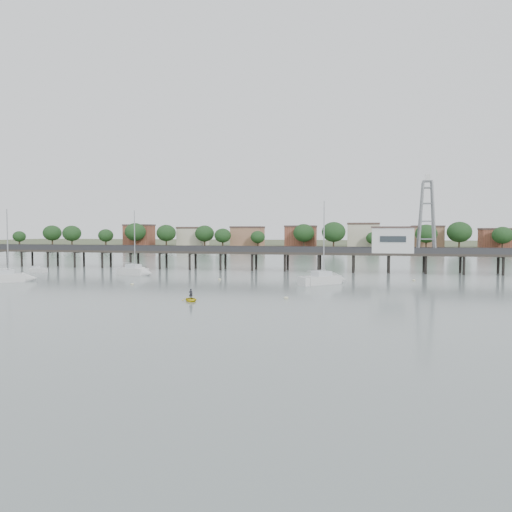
{
  "coord_description": "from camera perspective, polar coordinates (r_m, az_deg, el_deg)",
  "views": [
    {
      "loc": [
        20.43,
        -43.59,
        8.6
      ],
      "look_at": [
        1.01,
        42.0,
        4.0
      ],
      "focal_mm": 35.0,
      "sensor_mm": 36.0,
      "label": 1
    }
  ],
  "objects": [
    {
      "name": "white_tender",
      "position": [
        110.61,
        -23.61,
        -1.49
      ],
      "size": [
        3.76,
        2.24,
        1.37
      ],
      "rotation": [
        0.0,
        0.0,
        -0.23
      ],
      "color": "silver",
      "rests_on": "ground"
    },
    {
      "name": "yellow_dinghy",
      "position": [
        60.92,
        -7.46,
        -5.14
      ],
      "size": [
        1.97,
        1.46,
        2.72
      ],
      "primitive_type": "imported",
      "rotation": [
        0.0,
        0.0,
        0.52
      ],
      "color": "yellow",
      "rests_on": "ground"
    },
    {
      "name": "pier",
      "position": [
        105.7,
        1.63,
        0.39
      ],
      "size": [
        150.0,
        5.0,
        5.5
      ],
      "color": "#2D2823",
      "rests_on": "ground"
    },
    {
      "name": "mooring_buoys",
      "position": [
        75.88,
        -0.7,
        -3.45
      ],
      "size": [
        85.58,
        26.85,
        0.39
      ],
      "color": "beige",
      "rests_on": "ground"
    },
    {
      "name": "lattice_tower",
      "position": [
        104.21,
        18.93,
        4.21
      ],
      "size": [
        3.2,
        3.2,
        15.5
      ],
      "color": "slate",
      "rests_on": "ground"
    },
    {
      "name": "sailboat_b",
      "position": [
        97.65,
        -13.33,
        -1.75
      ],
      "size": [
        8.15,
        4.8,
        13.0
      ],
      "rotation": [
        0.0,
        0.0,
        -0.34
      ],
      "color": "silver",
      "rests_on": "ground"
    },
    {
      "name": "sailboat_a",
      "position": [
        92.1,
        -25.97,
        -2.26
      ],
      "size": [
        7.37,
        6.48,
        12.67
      ],
      "rotation": [
        0.0,
        0.0,
        0.67
      ],
      "color": "silver",
      "rests_on": "ground"
    },
    {
      "name": "sailboat_c",
      "position": [
        80.83,
        8.24,
        -2.68
      ],
      "size": [
        7.66,
        7.74,
        13.91
      ],
      "rotation": [
        0.0,
        0.0,
        0.79
      ],
      "color": "silver",
      "rests_on": "ground"
    },
    {
      "name": "dinghy_occupant",
      "position": [
        60.92,
        -7.46,
        -5.14
      ],
      "size": [
        0.69,
        1.34,
        0.3
      ],
      "primitive_type": "imported",
      "rotation": [
        0.0,
        0.0,
        3.32
      ],
      "color": "black",
      "rests_on": "ground"
    },
    {
      "name": "ground_plane",
      "position": [
        48.91,
        -12.23,
        -7.2
      ],
      "size": [
        500.0,
        500.0,
        0.0
      ],
      "primitive_type": "plane",
      "color": "slate",
      "rests_on": "ground"
    },
    {
      "name": "far_shore",
      "position": [
        283.98,
        8.73,
        1.42
      ],
      "size": [
        500.0,
        170.0,
        10.4
      ],
      "color": "#475133",
      "rests_on": "ground"
    },
    {
      "name": "pier_building",
      "position": [
        103.71,
        15.32,
        1.83
      ],
      "size": [
        8.4,
        5.4,
        5.3
      ],
      "color": "silver",
      "rests_on": "ground"
    }
  ]
}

